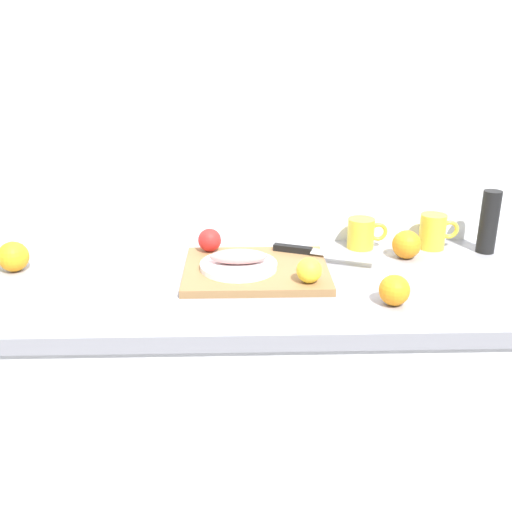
# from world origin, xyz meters

# --- Properties ---
(back_wall) EXTENTS (3.20, 0.05, 2.50)m
(back_wall) POSITION_xyz_m (0.00, 0.33, 1.25)
(back_wall) COLOR white
(back_wall) RESTS_ON ground_plane
(kitchen_counter) EXTENTS (2.00, 0.60, 0.90)m
(kitchen_counter) POSITION_xyz_m (0.00, 0.00, 0.45)
(kitchen_counter) COLOR white
(kitchen_counter) RESTS_ON ground_plane
(cutting_board) EXTENTS (0.38, 0.31, 0.02)m
(cutting_board) POSITION_xyz_m (0.25, 0.04, 0.91)
(cutting_board) COLOR olive
(cutting_board) RESTS_ON kitchen_counter
(white_plate) EXTENTS (0.20, 0.20, 0.01)m
(white_plate) POSITION_xyz_m (0.20, 0.03, 0.93)
(white_plate) COLOR white
(white_plate) RESTS_ON cutting_board
(fish_fillet) EXTENTS (0.15, 0.06, 0.04)m
(fish_fillet) POSITION_xyz_m (0.20, 0.03, 0.95)
(fish_fillet) COLOR tan
(fish_fillet) RESTS_ON white_plate
(chef_knife) EXTENTS (0.28, 0.13, 0.02)m
(chef_knife) POSITION_xyz_m (0.40, 0.13, 0.93)
(chef_knife) COLOR silver
(chef_knife) RESTS_ON cutting_board
(lemon_0) EXTENTS (0.06, 0.06, 0.06)m
(lemon_0) POSITION_xyz_m (0.37, -0.06, 0.95)
(lemon_0) COLOR yellow
(lemon_0) RESTS_ON cutting_board
(tomato_0) EXTENTS (0.07, 0.07, 0.07)m
(tomato_0) POSITION_xyz_m (0.12, 0.16, 0.95)
(tomato_0) COLOR red
(tomato_0) RESTS_ON cutting_board
(coffee_mug_0) EXTENTS (0.12, 0.08, 0.10)m
(coffee_mug_0) POSITION_xyz_m (0.77, 0.23, 0.95)
(coffee_mug_0) COLOR yellow
(coffee_mug_0) RESTS_ON kitchen_counter
(coffee_mug_1) EXTENTS (0.12, 0.08, 0.09)m
(coffee_mug_1) POSITION_xyz_m (0.56, 0.23, 0.95)
(coffee_mug_1) COLOR yellow
(coffee_mug_1) RESTS_ON kitchen_counter
(orange_1) EXTENTS (0.07, 0.07, 0.07)m
(orange_1) POSITION_xyz_m (0.56, -0.16, 0.94)
(orange_1) COLOR orange
(orange_1) RESTS_ON kitchen_counter
(orange_2) EXTENTS (0.08, 0.08, 0.08)m
(orange_2) POSITION_xyz_m (0.67, 0.15, 0.94)
(orange_2) COLOR orange
(orange_2) RESTS_ON kitchen_counter
(orange_3) EXTENTS (0.08, 0.08, 0.08)m
(orange_3) POSITION_xyz_m (-0.40, 0.08, 0.94)
(orange_3) COLOR orange
(orange_3) RESTS_ON kitchen_counter
(pepper_mill) EXTENTS (0.05, 0.05, 0.18)m
(pepper_mill) POSITION_xyz_m (0.92, 0.19, 0.99)
(pepper_mill) COLOR black
(pepper_mill) RESTS_ON kitchen_counter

